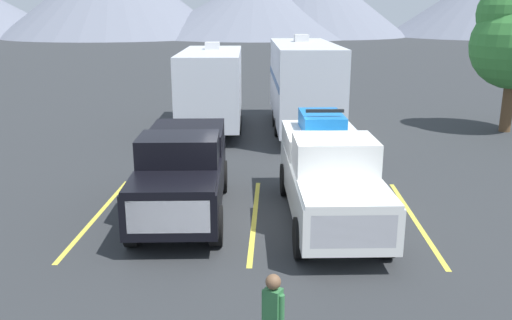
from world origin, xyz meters
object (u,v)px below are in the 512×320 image
camper_trailer_b (303,82)px  person_a (273,318)px  pickup_truck_a (183,170)px  camper_trailer_a (212,85)px  pickup_truck_b (328,172)px

camper_trailer_b → person_a: camper_trailer_b is taller
pickup_truck_a → camper_trailer_a: camper_trailer_a is taller
pickup_truck_b → camper_trailer_b: size_ratio=0.65×
camper_trailer_b → person_a: size_ratio=5.96×
camper_trailer_a → camper_trailer_b: (3.82, -0.05, 0.16)m
pickup_truck_a → pickup_truck_b: pickup_truck_b is taller
person_a → pickup_truck_a: bearing=110.2°
camper_trailer_a → person_a: size_ratio=5.09×
camper_trailer_a → person_a: (2.68, -15.97, -1.03)m
pickup_truck_a → camper_trailer_a: bearing=92.3°
pickup_truck_b → person_a: size_ratio=3.86×
person_a → camper_trailer_a: bearing=99.5°
pickup_truck_b → person_a: pickup_truck_b is taller
camper_trailer_b → person_a: (-1.15, -15.91, -1.19)m
pickup_truck_b → camper_trailer_a: camper_trailer_a is taller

